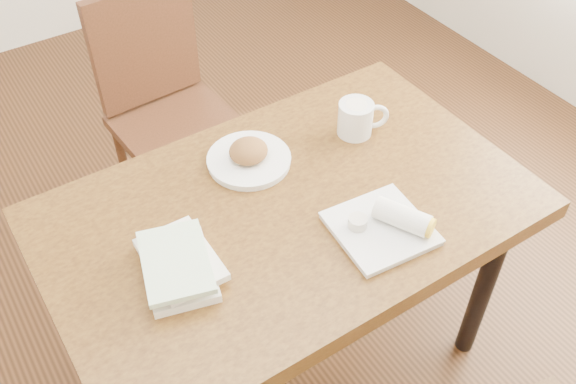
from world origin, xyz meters
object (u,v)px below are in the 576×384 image
coffee_mug (357,118)px  plate_burrito (387,225)px  chair_far (166,101)px  plate_scone (249,157)px  table (288,226)px  book_stack (179,264)px

coffee_mug → plate_burrito: (-0.18, -0.36, -0.03)m
chair_far → plate_burrito: chair_far is taller
plate_scone → chair_far: bearing=88.0°
table → chair_far: chair_far is taller
plate_scone → coffee_mug: 0.34m
chair_far → plate_scone: bearing=-92.0°
table → book_stack: (-0.34, -0.05, 0.11)m
table → plate_scone: plate_scone is taller
chair_far → plate_burrito: 1.11m
chair_far → plate_burrito: size_ratio=3.77×
table → coffee_mug: 0.39m
table → chair_far: (0.02, 0.86, -0.12)m
plate_burrito → chair_far: bearing=97.3°
plate_burrito → coffee_mug: bearing=63.9°
chair_far → coffee_mug: 0.83m
plate_scone → book_stack: size_ratio=0.91×
table → plate_burrito: 0.29m
table → plate_scone: (-0.00, 0.20, 0.11)m
chair_far → book_stack: 1.01m
chair_far → book_stack: chair_far is taller
table → book_stack: bearing=-172.3°
chair_far → plate_scone: (-0.02, -0.66, 0.23)m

